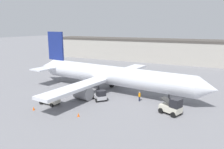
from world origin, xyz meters
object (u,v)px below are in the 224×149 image
Objects in this scene: belt_loader_truck at (172,107)px; safety_cone_far at (34,108)px; pushback_tug at (51,99)px; safety_cone_near at (78,115)px; baggage_tug at (100,95)px; ground_crew_worker at (139,96)px; airplane at (108,75)px.

safety_cone_far is (-18.69, -7.47, -0.86)m from belt_loader_truck.
pushback_tug reaches higher than safety_cone_far.
belt_loader_truck is 1.00× the size of pushback_tug.
baggage_tug is at bearing 94.80° from safety_cone_near.
pushback_tug is at bearing -161.53° from ground_crew_worker.
safety_cone_far is (-7.32, -0.98, 0.00)m from safety_cone_near.
safety_cone_near is 1.00× the size of safety_cone_far.
belt_loader_truck is (11.98, -0.69, 0.27)m from baggage_tug.
airplane is at bearing 69.59° from pushback_tug.
airplane is at bearing 99.09° from safety_cone_near.
baggage_tug is 10.58m from safety_cone_far.
ground_crew_worker is at bearing 40.18° from safety_cone_far.
ground_crew_worker is 6.80m from belt_loader_truck.
belt_loader_truck is at bearing -18.60° from airplane.
ground_crew_worker reaches higher than safety_cone_far.
belt_loader_truck is at bearing 29.73° from safety_cone_near.
safety_cone_near is (0.60, -7.18, -0.59)m from baggage_tug.
belt_loader_truck is 13.12m from safety_cone_near.
airplane reaches higher than baggage_tug.
safety_cone_near is 7.38m from safety_cone_far.
airplane is 23.45× the size of ground_crew_worker.
pushback_tug is (-18.02, -4.44, -0.23)m from belt_loader_truck.
baggage_tug is 7.23m from safety_cone_near.
ground_crew_worker is at bearing 173.52° from belt_loader_truck.
belt_loader_truck is 20.15m from safety_cone_far.
safety_cone_far is at bearing -172.40° from safety_cone_near.
belt_loader_truck is at bearing 16.59° from pushback_tug.
pushback_tug reaches higher than safety_cone_near.
belt_loader_truck is at bearing 39.46° from baggage_tug.
pushback_tug is (-4.60, -10.74, -2.17)m from airplane.
ground_crew_worker is 2.92× the size of safety_cone_near.
pushback_tug reaches higher than baggage_tug.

